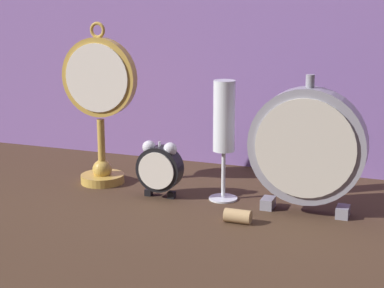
# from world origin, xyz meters

# --- Properties ---
(ground_plane) EXTENTS (4.00, 4.00, 0.00)m
(ground_plane) POSITION_xyz_m (0.00, 0.00, 0.00)
(ground_plane) COLOR #422D1E
(pocket_watch_on_stand) EXTENTS (0.15, 0.08, 0.30)m
(pocket_watch_on_stand) POSITION_xyz_m (-0.19, 0.12, 0.15)
(pocket_watch_on_stand) COLOR gold
(pocket_watch_on_stand) RESTS_ON ground_plane
(alarm_clock_twin_bell) EXTENTS (0.08, 0.03, 0.10)m
(alarm_clock_twin_bell) POSITION_xyz_m (-0.06, 0.08, 0.06)
(alarm_clock_twin_bell) COLOR black
(alarm_clock_twin_bell) RESTS_ON ground_plane
(mantel_clock_silver) EXTENTS (0.19, 0.04, 0.23)m
(mantel_clock_silver) POSITION_xyz_m (0.20, 0.08, 0.11)
(mantel_clock_silver) COLOR gray
(mantel_clock_silver) RESTS_ON ground_plane
(champagne_flute) EXTENTS (0.05, 0.05, 0.21)m
(champagne_flute) POSITION_xyz_m (0.05, 0.10, 0.13)
(champagne_flute) COLOR silver
(champagne_flute) RESTS_ON ground_plane
(wine_cork) EXTENTS (0.04, 0.02, 0.02)m
(wine_cork) POSITION_xyz_m (0.11, 0.00, 0.01)
(wine_cork) COLOR tan
(wine_cork) RESTS_ON ground_plane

